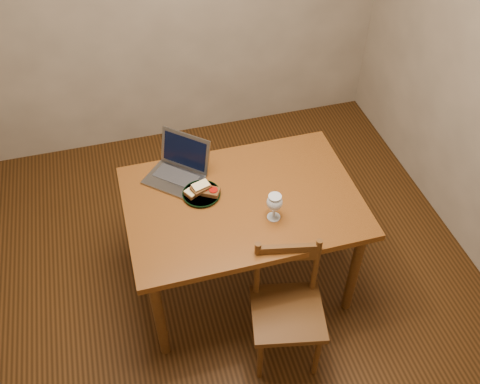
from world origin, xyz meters
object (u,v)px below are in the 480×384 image
object	(u,v)px
table	(243,210)
milk_glass	(274,207)
plate	(202,194)
chair	(288,305)
laptop	(179,166)

from	to	relation	value
table	milk_glass	bearing A→B (deg)	-54.34
table	plate	bearing A→B (deg)	156.38
table	milk_glass	xyz separation A→B (m)	(0.12, -0.17, 0.17)
chair	milk_glass	distance (m)	0.52
table	laptop	distance (m)	0.45
table	milk_glass	size ratio (longest dim) A/B	7.84
laptop	chair	bearing A→B (deg)	-22.39
chair	milk_glass	xyz separation A→B (m)	(0.03, 0.36, 0.38)
table	plate	distance (m)	0.25
chair	laptop	xyz separation A→B (m)	(-0.39, 0.84, 0.36)
chair	plate	xyz separation A→B (m)	(-0.31, 0.63, 0.30)
milk_glass	chair	bearing A→B (deg)	-94.09
plate	milk_glass	xyz separation A→B (m)	(0.34, -0.27, 0.07)
table	chair	bearing A→B (deg)	-79.57
table	plate	size ratio (longest dim) A/B	6.06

